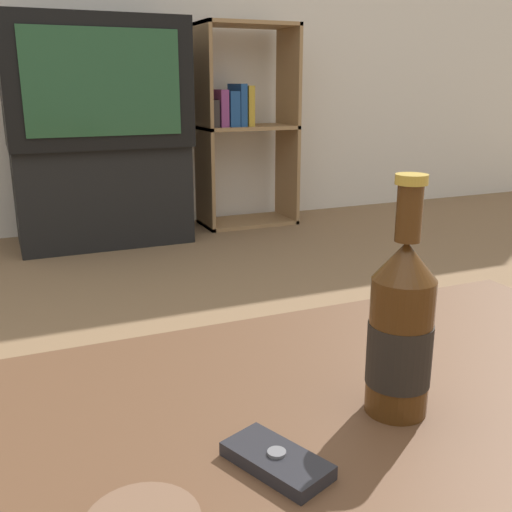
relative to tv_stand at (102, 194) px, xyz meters
The scene contains 5 objects.
tv_stand is the anchor object (origin of this frame).
television 0.56m from the tv_stand, 90.00° to the right, with size 0.86×0.53×0.61m.
bookshelf 0.89m from the tv_stand, ahead, with size 0.54×0.30×1.12m.
beer_bottle 2.68m from the tv_stand, 92.46° to the right, with size 0.07×0.07×0.26m.
cell_phone 2.72m from the tv_stand, 95.86° to the right, with size 0.09×0.11×0.02m.
Camera 1 is at (-0.29, -0.40, 0.80)m, focal length 42.00 mm.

